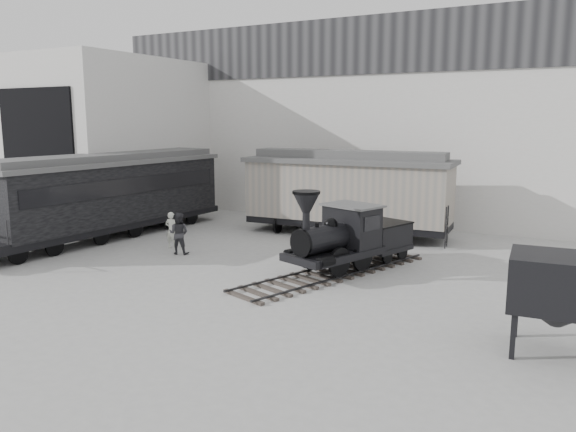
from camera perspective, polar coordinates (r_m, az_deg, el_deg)
The scene contains 9 objects.
ground at distance 18.94m, azimuth -5.19°, elevation -7.63°, with size 90.00×90.00×0.00m, color #9E9E9B.
north_wall at distance 31.65m, azimuth 9.95°, elevation 9.48°, with size 34.00×2.51×11.00m.
west_pavilion at distance 35.04m, azimuth -16.30°, elevation 7.52°, with size 7.00×12.11×9.00m.
locomotive at distance 21.15m, azimuth 5.93°, elevation -2.53°, with size 4.76×9.05×3.15m.
boxcar at distance 27.65m, azimuth 6.06°, elevation 2.54°, with size 10.35×3.77×4.17m.
passenger_coach at distance 28.41m, azimuth -17.66°, elevation 2.07°, with size 3.90×14.13×3.74m.
visitor_a at distance 25.37m, azimuth -11.75°, elevation -1.41°, with size 0.60×0.39×1.63m, color silver.
visitor_b at distance 24.20m, azimuth -11.04°, elevation -1.74°, with size 0.87×0.67×1.78m, color #303034.
coal_hopper at distance 15.10m, azimuth 25.79°, elevation -6.81°, with size 2.38×2.00×2.46m.
Camera 1 is at (10.01, -15.04, 5.68)m, focal length 35.00 mm.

